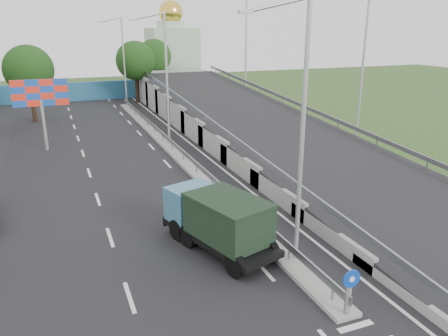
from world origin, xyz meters
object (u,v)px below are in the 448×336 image
billboard (41,97)px  lamp_post_mid (164,73)px  lamp_post_near (299,124)px  sign_bollard (349,292)px  lamp_post_far (122,57)px  dump_truck (217,219)px  church (172,53)px

billboard → lamp_post_mid: bearing=-12.4°
lamp_post_near → sign_bollard: bearing=-91.6°
lamp_post_mid → lamp_post_far: bearing=90.0°
lamp_post_near → dump_truck: bearing=135.9°
church → dump_truck: bearing=-103.3°
sign_bollard → billboard: size_ratio=0.30×
billboard → dump_truck: size_ratio=0.89×
lamp_post_near → lamp_post_mid: 20.00m
dump_truck → billboard: bearing=91.4°
lamp_post_mid → church: 35.41m
lamp_post_far → billboard: (-9.11, -18.00, -1.62)m
lamp_post_far → dump_truck: size_ratio=1.64×
sign_bollard → church: size_ratio=0.12×
lamp_post_mid → dump_truck: bearing=-97.6°
church → lamp_post_mid: bearing=-106.2°
billboard → dump_truck: billboard is taller
sign_bollard → lamp_post_mid: lamp_post_mid is taller
sign_bollard → lamp_post_mid: size_ratio=0.17×
lamp_post_far → church: (9.89, 14.00, -0.50)m
church → billboard: 37.23m
sign_bollard → dump_truck: size_ratio=0.27×
church → lamp_post_far: bearing=-125.2°
church → billboard: bearing=-120.7°
lamp_post_near → lamp_post_far: (0.00, 40.00, 0.00)m
lamp_post_near → church: 54.90m
lamp_post_near → lamp_post_far: 40.00m
church → sign_bollard: bearing=-99.8°
sign_bollard → church: (10.00, 57.83, 4.28)m
sign_bollard → dump_truck: (-2.25, 6.11, 0.38)m
lamp_post_near → dump_truck: lamp_post_near is taller
lamp_post_far → dump_truck: 38.04m
lamp_post_mid → billboard: 9.47m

